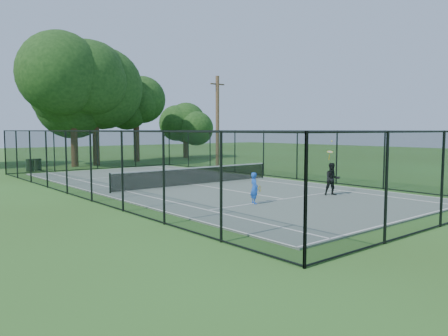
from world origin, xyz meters
TOP-DOWN VIEW (x-y plane):
  - ground at (0.00, 0.00)m, footprint 120.00×120.00m
  - tennis_court at (0.00, 0.00)m, footprint 11.00×24.00m
  - tennis_net at (0.00, 0.00)m, footprint 10.08×0.08m
  - fence at (0.00, 0.00)m, footprint 13.10×26.10m
  - tree_near_left at (-0.47, 16.44)m, footprint 7.30×7.30m
  - tree_near_mid at (1.52, 16.75)m, footprint 7.31×7.31m
  - tree_near_right at (6.39, 18.65)m, footprint 5.33×5.33m
  - tree_far_right at (13.16, 20.19)m, footprint 4.47×4.47m
  - trash_bin_left at (-4.59, 14.30)m, footprint 0.58×0.58m
  - trash_bin_right at (-3.89, 14.86)m, footprint 0.58×0.58m
  - utility_pole at (8.64, 9.00)m, footprint 1.40×0.30m
  - player_blue at (-1.79, -6.43)m, footprint 0.80×0.53m
  - player_black at (2.52, -7.01)m, footprint 1.08×0.98m

SIDE VIEW (x-z plane):
  - ground at x=0.00m, z-range 0.00..0.00m
  - tennis_court at x=0.00m, z-range 0.00..0.06m
  - trash_bin_right at x=-3.89m, z-range 0.01..0.89m
  - trash_bin_left at x=-4.59m, z-range 0.01..0.91m
  - tennis_net at x=0.00m, z-range 0.10..1.05m
  - player_blue at x=-1.79m, z-range 0.06..1.32m
  - player_black at x=2.52m, z-range -0.43..2.03m
  - fence at x=0.00m, z-range 0.00..3.00m
  - tree_far_right at x=13.16m, z-range 0.70..6.62m
  - utility_pole at x=8.64m, z-range 0.06..7.46m
  - tree_near_right at x=6.39m, z-range 0.99..8.35m
  - tree_near_left at x=-0.47m, z-range 1.10..10.62m
  - tree_near_mid at x=1.52m, z-range 1.11..10.67m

